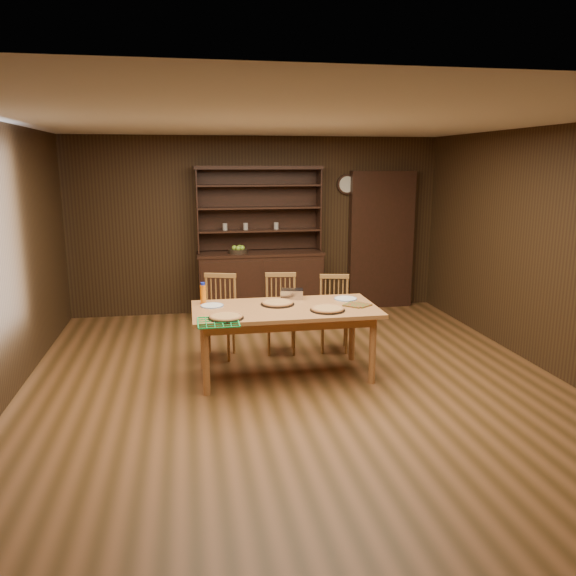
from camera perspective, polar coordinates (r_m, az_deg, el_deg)
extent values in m
plane|color=brown|center=(5.85, 0.79, -9.62)|extent=(6.00, 6.00, 0.00)
plane|color=silver|center=(5.43, 0.87, 16.69)|extent=(6.00, 6.00, 0.00)
plane|color=#31210F|center=(8.43, -3.09, 6.35)|extent=(5.50, 0.00, 5.50)
plane|color=#31210F|center=(2.70, 13.20, -7.46)|extent=(5.50, 0.00, 5.50)
plane|color=#31210F|center=(6.59, 25.05, 3.45)|extent=(0.00, 6.00, 6.00)
cube|color=black|center=(8.31, -2.80, 0.32)|extent=(1.80, 0.50, 0.90)
cube|color=black|center=(8.23, -2.84, 3.52)|extent=(1.84, 0.52, 0.04)
cube|color=black|center=(8.38, -3.09, 8.02)|extent=(1.80, 0.02, 1.20)
cube|color=black|center=(8.17, -9.22, 7.77)|extent=(0.02, 0.32, 1.20)
cube|color=black|center=(8.39, 3.14, 8.03)|extent=(0.02, 0.32, 1.20)
cube|color=black|center=(8.20, -3.00, 12.13)|extent=(1.84, 0.34, 0.05)
cylinder|color=gray|center=(8.20, -6.42, 6.20)|extent=(0.07, 0.07, 0.10)
cylinder|color=gray|center=(8.23, -4.33, 6.26)|extent=(0.07, 0.07, 0.10)
cube|color=black|center=(8.80, 9.42, 4.82)|extent=(1.00, 0.18, 2.10)
cylinder|color=black|center=(8.62, 5.98, 10.43)|extent=(0.30, 0.04, 0.30)
cylinder|color=beige|center=(8.60, 6.03, 10.43)|extent=(0.24, 0.01, 0.24)
cube|color=#B6733F|center=(5.81, -0.30, -2.18)|extent=(1.91, 0.95, 0.04)
cylinder|color=#B6733F|center=(5.50, -8.34, -7.27)|extent=(0.07, 0.07, 0.71)
cylinder|color=#B6733F|center=(6.19, -8.58, -5.02)|extent=(0.07, 0.07, 0.71)
cylinder|color=#B6733F|center=(5.79, 8.58, -6.27)|extent=(0.07, 0.07, 0.71)
cylinder|color=#B6733F|center=(6.44, 6.53, -4.25)|extent=(0.07, 0.07, 0.71)
cube|color=#A87639|center=(6.53, -7.11, -3.62)|extent=(0.49, 0.47, 0.04)
cylinder|color=#A87639|center=(6.49, -8.65, -5.69)|extent=(0.03, 0.03, 0.38)
cylinder|color=#A87639|center=(6.75, -8.02, -4.96)|extent=(0.03, 0.03, 0.38)
cylinder|color=#A87639|center=(6.42, -6.05, -5.83)|extent=(0.03, 0.03, 0.38)
cylinder|color=#A87639|center=(6.68, -5.52, -5.08)|extent=(0.03, 0.03, 0.38)
cube|color=#A87639|center=(6.55, -6.91, 1.27)|extent=(0.37, 0.14, 0.05)
cube|color=#A87639|center=(6.65, -0.71, -3.31)|extent=(0.43, 0.41, 0.04)
cylinder|color=#A87639|center=(6.57, -1.95, -5.38)|extent=(0.03, 0.03, 0.37)
cylinder|color=#A87639|center=(6.84, -1.97, -4.67)|extent=(0.03, 0.03, 0.37)
cylinder|color=#A87639|center=(6.58, 0.61, -5.35)|extent=(0.03, 0.03, 0.37)
cylinder|color=#A87639|center=(6.84, 0.49, -4.64)|extent=(0.03, 0.03, 0.37)
cube|color=#A87639|center=(6.68, -0.76, 1.37)|extent=(0.37, 0.08, 0.05)
cube|color=#A87639|center=(6.74, 4.72, -3.27)|extent=(0.44, 0.42, 0.04)
cylinder|color=#A87639|center=(6.66, 3.53, -5.21)|extent=(0.03, 0.03, 0.36)
cylinder|color=#A87639|center=(6.92, 3.47, -4.54)|extent=(0.03, 0.03, 0.36)
cylinder|color=#A87639|center=(6.68, 5.95, -5.22)|extent=(0.03, 0.03, 0.36)
cylinder|color=#A87639|center=(6.93, 5.81, -4.55)|extent=(0.03, 0.03, 0.36)
cube|color=#A87639|center=(6.77, 4.74, 1.19)|extent=(0.35, 0.11, 0.05)
cylinder|color=black|center=(5.43, -6.32, -3.05)|extent=(0.34, 0.34, 0.01)
cylinder|color=tan|center=(5.43, -6.32, -2.90)|extent=(0.32, 0.32, 0.02)
torus|color=#B27240|center=(5.43, -6.32, -2.90)|extent=(0.33, 0.33, 0.03)
cylinder|color=black|center=(5.70, 4.04, -2.25)|extent=(0.36, 0.36, 0.01)
cylinder|color=tan|center=(5.69, 4.04, -2.11)|extent=(0.33, 0.33, 0.02)
torus|color=#B27240|center=(5.69, 4.04, -2.11)|extent=(0.34, 0.34, 0.03)
cylinder|color=black|center=(5.92, -1.07, -1.65)|extent=(0.36, 0.36, 0.01)
cylinder|color=tan|center=(5.92, -1.07, -1.51)|extent=(0.32, 0.32, 0.02)
torus|color=#B27240|center=(5.92, -1.07, -1.51)|extent=(0.33, 0.33, 0.03)
cylinder|color=white|center=(5.90, -7.72, -1.80)|extent=(0.24, 0.24, 0.01)
torus|color=#3659A2|center=(5.90, -7.72, -1.77)|extent=(0.24, 0.24, 0.01)
cylinder|color=white|center=(6.18, 5.87, -1.10)|extent=(0.25, 0.25, 0.01)
torus|color=#3659A2|center=(6.18, 5.87, -1.08)|extent=(0.25, 0.25, 0.01)
cube|color=silver|center=(6.20, 0.39, -0.59)|extent=(0.27, 0.22, 0.10)
cylinder|color=orange|center=(6.01, -8.62, -0.65)|extent=(0.06, 0.06, 0.20)
cylinder|color=#1525AE|center=(5.98, -8.65, 0.42)|extent=(0.04, 0.04, 0.03)
cube|color=#9D1711|center=(5.93, 7.33, -1.71)|extent=(0.26, 0.26, 0.01)
cube|color=#9D1711|center=(5.92, 6.80, -1.72)|extent=(0.28, 0.28, 0.01)
cylinder|color=black|center=(8.13, -5.11, 3.74)|extent=(0.27, 0.27, 0.06)
sphere|color=#9EC033|center=(8.12, -5.47, 4.08)|extent=(0.08, 0.08, 0.08)
sphere|color=#9EC033|center=(8.16, -4.93, 4.13)|extent=(0.08, 0.08, 0.08)
sphere|color=#9EC033|center=(8.08, -5.09, 4.04)|extent=(0.08, 0.08, 0.08)
sphere|color=#9EC033|center=(8.11, -4.68, 4.08)|extent=(0.08, 0.08, 0.08)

